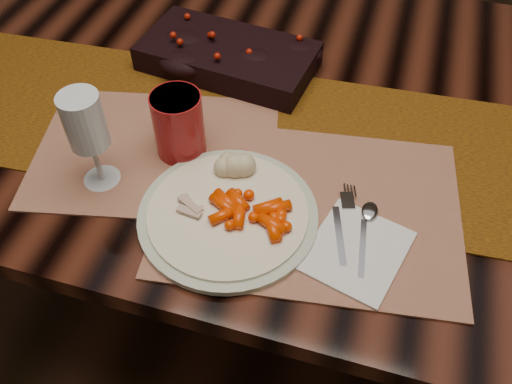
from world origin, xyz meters
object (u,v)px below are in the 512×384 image
(baby_carrots, at_px, (248,219))
(napkin, at_px, (357,250))
(placemat_main, at_px, (310,206))
(dinner_plate, at_px, (228,214))
(centerpiece, at_px, (228,53))
(mashed_potatoes, at_px, (229,165))
(wine_glass, at_px, (91,141))
(red_cup, at_px, (179,124))
(turkey_shreds, at_px, (184,208))
(dining_table, at_px, (286,219))

(baby_carrots, distance_m, napkin, 0.17)
(placemat_main, distance_m, dinner_plate, 0.14)
(centerpiece, height_order, baby_carrots, centerpiece)
(mashed_potatoes, bearing_deg, placemat_main, -7.26)
(centerpiece, xyz_separation_m, dinner_plate, (0.13, -0.39, -0.03))
(centerpiece, bearing_deg, placemat_main, -52.43)
(wine_glass, bearing_deg, red_cup, 44.52)
(centerpiece, height_order, red_cup, red_cup)
(napkin, bearing_deg, turkey_shreds, -162.49)
(placemat_main, bearing_deg, centerpiece, 119.90)
(centerpiece, height_order, mashed_potatoes, centerpiece)
(baby_carrots, distance_m, red_cup, 0.22)
(mashed_potatoes, bearing_deg, dinner_plate, -73.12)
(dining_table, relative_size, napkin, 11.42)
(centerpiece, distance_m, turkey_shreds, 0.41)
(dining_table, distance_m, dinner_plate, 0.50)
(wine_glass, bearing_deg, dining_table, 48.12)
(baby_carrots, height_order, wine_glass, wine_glass)
(turkey_shreds, bearing_deg, dining_table, 73.88)
(turkey_shreds, relative_size, red_cup, 0.59)
(mashed_potatoes, height_order, red_cup, red_cup)
(dining_table, distance_m, baby_carrots, 0.52)
(mashed_potatoes, relative_size, red_cup, 0.64)
(napkin, bearing_deg, wine_glass, -168.50)
(dining_table, height_order, baby_carrots, baby_carrots)
(mashed_potatoes, height_order, wine_glass, wine_glass)
(mashed_potatoes, bearing_deg, red_cup, 156.76)
(dinner_plate, relative_size, napkin, 1.84)
(dining_table, distance_m, napkin, 0.53)
(baby_carrots, bearing_deg, napkin, 1.63)
(red_cup, height_order, wine_glass, wine_glass)
(centerpiece, height_order, napkin, centerpiece)
(baby_carrots, height_order, mashed_potatoes, mashed_potatoes)
(dining_table, xyz_separation_m, red_cup, (-0.16, -0.19, 0.44))
(dinner_plate, relative_size, turkey_shreds, 4.07)
(napkin, distance_m, wine_glass, 0.45)
(centerpiece, bearing_deg, baby_carrots, -67.50)
(turkey_shreds, bearing_deg, centerpiece, 98.57)
(dining_table, distance_m, red_cup, 0.51)
(dinner_plate, bearing_deg, red_cup, 135.86)
(dining_table, xyz_separation_m, dinner_plate, (-0.03, -0.32, 0.39))
(red_cup, bearing_deg, wine_glass, -135.48)
(turkey_shreds, relative_size, wine_glass, 0.39)
(centerpiece, height_order, placemat_main, centerpiece)
(napkin, bearing_deg, placemat_main, 156.94)
(red_cup, distance_m, wine_glass, 0.15)
(turkey_shreds, xyz_separation_m, red_cup, (-0.06, 0.14, 0.04))
(dinner_plate, bearing_deg, centerpiece, 108.25)
(baby_carrots, bearing_deg, dining_table, 91.15)
(dining_table, bearing_deg, centerpiece, 156.81)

